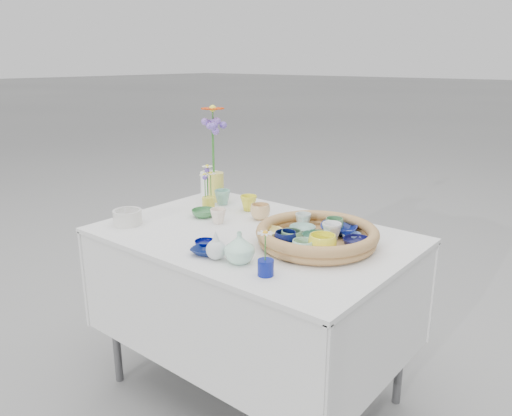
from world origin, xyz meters
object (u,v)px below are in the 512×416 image
Objects in this scene: wicker_tray at (317,236)px; tall_vase_yellow at (216,187)px; bud_vase_seafoam at (239,247)px; display_table at (253,390)px.

tall_vase_yellow reaches higher than wicker_tray.
bud_vase_seafoam is 0.82m from tall_vase_yellow.
display_table is 0.85m from wicker_tray.
bud_vase_seafoam is at bearing -59.14° from display_table.
display_table is 8.62× the size of tall_vase_yellow.
wicker_tray reaches higher than display_table.
tall_vase_yellow is (-0.74, 0.22, 0.03)m from wicker_tray.
tall_vase_yellow is at bearing 163.72° from wicker_tray.
tall_vase_yellow is at bearing 139.38° from bud_vase_seafoam.
wicker_tray is 0.78m from tall_vase_yellow.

